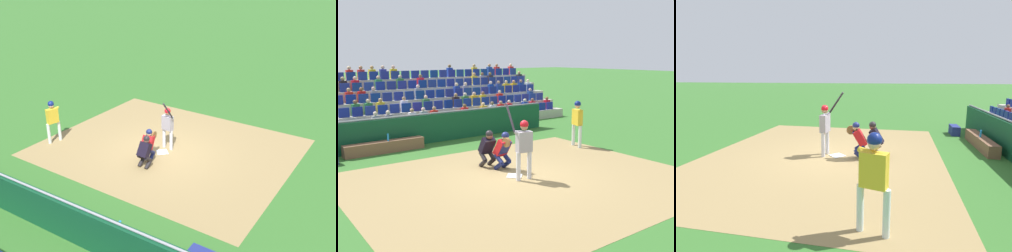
# 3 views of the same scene
# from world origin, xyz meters

# --- Properties ---
(ground_plane) EXTENTS (160.00, 160.00, 0.00)m
(ground_plane) POSITION_xyz_m (0.00, 0.00, 0.00)
(ground_plane) COLOR #316627
(infield_dirt_patch) EXTENTS (9.96, 8.23, 0.01)m
(infield_dirt_patch) POSITION_xyz_m (0.00, 0.50, 0.00)
(infield_dirt_patch) COLOR #947A4C
(infield_dirt_patch) RESTS_ON ground_plane
(home_plate_marker) EXTENTS (0.62, 0.62, 0.02)m
(home_plate_marker) POSITION_xyz_m (0.00, 0.00, 0.02)
(home_plate_marker) COLOR white
(home_plate_marker) RESTS_ON infield_dirt_patch
(batter_at_plate) EXTENTS (0.58, 0.77, 2.20)m
(batter_at_plate) POSITION_xyz_m (0.00, 0.41, 1.10)
(batter_at_plate) COLOR silver
(batter_at_plate) RESTS_ON ground_plane
(catcher_crouching) EXTENTS (0.49, 0.73, 1.26)m
(catcher_crouching) POSITION_xyz_m (-0.14, -0.75, 0.70)
(catcher_crouching) COLOR navy
(catcher_crouching) RESTS_ON ground_plane
(home_plate_umpire) EXTENTS (0.48, 0.52, 1.25)m
(home_plate_umpire) POSITION_xyz_m (0.08, -1.29, 0.68)
(home_plate_umpire) COLOR black
(home_plate_umpire) RESTS_ON ground_plane
(dugout_wall) EXTENTS (12.13, 0.24, 1.26)m
(dugout_wall) POSITION_xyz_m (0.00, -5.76, 0.60)
(dugout_wall) COLOR #0F4427
(dugout_wall) RESTS_ON ground_plane
(dugout_bench) EXTENTS (3.00, 0.40, 0.44)m
(dugout_bench) POSITION_xyz_m (2.06, -5.21, 0.22)
(dugout_bench) COLOR brown
(dugout_bench) RESTS_ON ground_plane
(water_bottle_on_bench) EXTENTS (0.07, 0.07, 0.28)m
(water_bottle_on_bench) POSITION_xyz_m (1.94, -5.14, 0.58)
(water_bottle_on_bench) COLOR #1F79C5
(water_bottle_on_bench) RESTS_ON dugout_bench
(on_deck_batter) EXTENTS (0.34, 0.63, 1.84)m
(on_deck_batter) POSITION_xyz_m (-4.40, -1.56, 1.13)
(on_deck_batter) COLOR silver
(on_deck_batter) RESTS_ON ground_plane
(bleacher_stand) EXTENTS (19.17, 4.37, 3.07)m
(bleacher_stand) POSITION_xyz_m (-0.01, -10.18, 0.91)
(bleacher_stand) COLOR #A8A591
(bleacher_stand) RESTS_ON ground_plane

